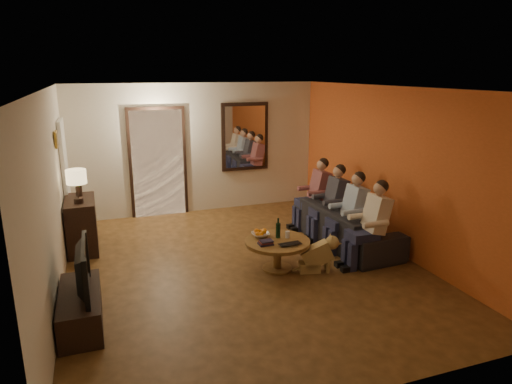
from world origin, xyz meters
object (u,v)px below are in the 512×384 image
object	(u,v)px
coffee_table	(277,255)
sofa	(346,225)
person_c	(332,205)
dog	(317,253)
dresser	(82,225)
person_d	(316,196)
person_b	(351,215)
wine_bottle	(278,228)
tv_stand	(81,308)
laptop	(292,245)
person_a	(372,227)
bowl	(261,235)
table_lamp	(77,186)
tv	(76,269)

from	to	relation	value
coffee_table	sofa	bearing A→B (deg)	21.33
person_c	dog	distance (m)	1.47
dresser	person_d	bearing A→B (deg)	-4.13
person_b	wine_bottle	size ratio (longest dim) A/B	3.87
tv_stand	laptop	size ratio (longest dim) A/B	3.65
person_c	dresser	bearing A→B (deg)	167.59
person_a	coffee_table	bearing A→B (deg)	166.59
coffee_table	laptop	xyz separation A→B (m)	(0.10, -0.28, 0.24)
tv_stand	dog	world-z (taller)	dog
dog	bowl	xyz separation A→B (m)	(-0.69, 0.49, 0.20)
coffee_table	dog	bearing A→B (deg)	-27.77
table_lamp	coffee_table	size ratio (longest dim) A/B	0.57
dresser	person_a	world-z (taller)	person_a
tv	coffee_table	bearing A→B (deg)	-76.52
coffee_table	wine_bottle	bearing A→B (deg)	63.43
tv_stand	person_d	xyz separation A→B (m)	(4.05, 2.12, 0.40)
tv_stand	bowl	size ratio (longest dim) A/B	4.64
sofa	coffee_table	world-z (taller)	sofa
person_a	person_d	size ratio (longest dim) A/B	1.00
dresser	wine_bottle	xyz separation A→B (m)	(2.74, -1.67, 0.18)
sofa	laptop	bearing A→B (deg)	118.72
sofa	laptop	world-z (taller)	sofa
table_lamp	wine_bottle	bearing A→B (deg)	-27.86
dog	bowl	size ratio (longest dim) A/B	2.16
person_a	person_b	size ratio (longest dim) A/B	1.00
dresser	person_b	distance (m)	4.32
table_lamp	person_c	world-z (taller)	table_lamp
person_a	person_c	distance (m)	1.20
dresser	person_c	size ratio (longest dim) A/B	0.79
tv_stand	coffee_table	world-z (taller)	coffee_table
wine_bottle	laptop	xyz separation A→B (m)	(0.05, -0.38, -0.14)
person_b	coffee_table	bearing A→B (deg)	-168.70
bowl	wine_bottle	size ratio (longest dim) A/B	0.84
dresser	tv_stand	bearing A→B (deg)	-90.00
person_b	dog	distance (m)	1.07
person_b	person_a	bearing A→B (deg)	-90.00
dog	wine_bottle	bearing A→B (deg)	155.81
wine_bottle	tv	bearing A→B (deg)	-164.79
sofa	dog	distance (m)	1.28
table_lamp	person_a	distance (m)	4.50
laptop	tv	bearing A→B (deg)	-175.78
coffee_table	bowl	size ratio (longest dim) A/B	3.67
tv_stand	person_c	distance (m)	4.35
person_a	dog	world-z (taller)	person_a
dog	laptop	bearing A→B (deg)	-163.49
laptop	coffee_table	bearing A→B (deg)	106.44
table_lamp	laptop	bearing A→B (deg)	-33.25
person_d	dog	distance (m)	1.97
dog	person_b	bearing A→B (deg)	46.64
sofa	person_c	distance (m)	0.42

